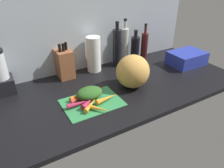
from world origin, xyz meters
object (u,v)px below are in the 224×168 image
at_px(dish_rack, 187,58).
at_px(bottle_3, 144,46).
at_px(carrot_8, 88,102).
at_px(carrot_4, 79,95).
at_px(bottle_1, 125,45).
at_px(paper_towel_roll, 94,54).
at_px(carrot_2, 91,104).
at_px(carrot_7, 107,98).
at_px(bottle_2, 135,49).
at_px(cutting_board, 92,102).
at_px(carrot_1, 86,95).
at_px(carrot_0, 83,97).
at_px(carrot_3, 99,109).
at_px(blender_appliance, 0,75).
at_px(carrot_6, 81,103).
at_px(winter_squash, 133,71).
at_px(bottle_0, 117,48).
at_px(carrot_5, 97,91).

bearing_deg(dish_rack, bottle_3, 134.85).
bearing_deg(carrot_8, carrot_4, 97.77).
bearing_deg(bottle_1, paper_towel_roll, -175.16).
distance_m(carrot_4, paper_towel_roll, 0.42).
height_order(carrot_2, dish_rack, dish_rack).
relative_size(carrot_7, bottle_2, 0.56).
height_order(cutting_board, carrot_7, carrot_7).
xyz_separation_m(carrot_2, carrot_7, (0.11, 0.01, 0.00)).
bearing_deg(carrot_2, carrot_7, 3.68).
relative_size(paper_towel_roll, bottle_2, 1.00).
bearing_deg(carrot_7, dish_rack, 10.64).
bearing_deg(carrot_8, carrot_1, 74.45).
relative_size(carrot_0, carrot_2, 1.14).
xyz_separation_m(carrot_1, carrot_3, (0.01, -0.16, -0.00)).
bearing_deg(bottle_1, carrot_1, -144.67).
height_order(carrot_3, carrot_7, carrot_7).
bearing_deg(carrot_3, cutting_board, 88.26).
bearing_deg(carrot_7, bottle_3, 34.88).
relative_size(blender_appliance, bottle_3, 0.93).
bearing_deg(carrot_1, dish_rack, 3.95).
height_order(carrot_6, bottle_3, bottle_3).
xyz_separation_m(carrot_0, carrot_4, (-0.01, 0.03, 0.00)).
relative_size(carrot_2, dish_rack, 0.51).
bearing_deg(carrot_4, cutting_board, -62.18).
height_order(cutting_board, winter_squash, winter_squash).
bearing_deg(bottle_0, carrot_7, -127.48).
bearing_deg(carrot_3, carrot_5, 67.63).
height_order(carrot_5, bottle_1, bottle_1).
distance_m(cutting_board, bottle_0, 0.59).
bearing_deg(carrot_7, carrot_6, 168.04).
xyz_separation_m(cutting_board, bottle_2, (0.59, 0.39, 0.11)).
relative_size(carrot_2, carrot_6, 0.88).
height_order(bottle_1, dish_rack, bottle_1).
relative_size(carrot_1, paper_towel_roll, 0.38).
bearing_deg(carrot_5, carrot_7, -80.61).
bearing_deg(carrot_2, carrot_0, 95.99).
distance_m(carrot_0, carrot_4, 0.03).
bearing_deg(carrot_3, carrot_2, 109.29).
xyz_separation_m(carrot_1, paper_towel_roll, (0.22, 0.34, 0.11)).
bearing_deg(carrot_5, carrot_8, -138.02).
distance_m(blender_appliance, dish_rack, 1.40).
distance_m(blender_appliance, bottle_1, 0.95).
bearing_deg(cutting_board, blender_appliance, 138.04).
xyz_separation_m(carrot_1, blender_appliance, (-0.43, 0.34, 0.10)).
relative_size(blender_appliance, bottle_1, 0.80).
xyz_separation_m(carrot_7, bottle_3, (0.59, 0.41, 0.10)).
distance_m(carrot_5, bottle_3, 0.69).
height_order(cutting_board, carrot_1, carrot_1).
height_order(carrot_1, carrot_2, carrot_1).
relative_size(carrot_5, bottle_3, 0.54).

